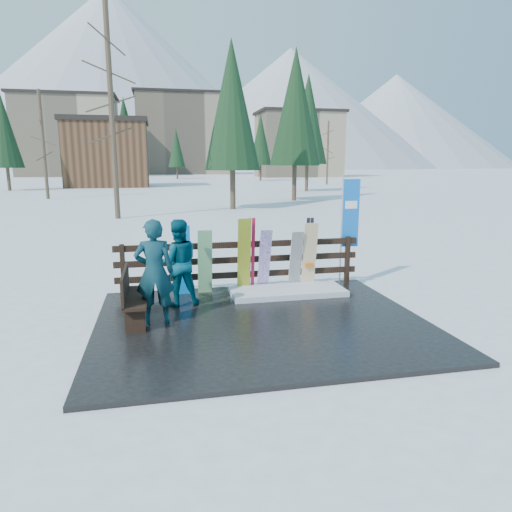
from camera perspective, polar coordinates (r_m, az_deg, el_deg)
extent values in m
plane|color=white|center=(8.55, 0.75, -8.59)|extent=(700.00, 700.00, 0.00)
cube|color=black|center=(8.53, 0.75, -8.34)|extent=(6.00, 5.00, 0.08)
cube|color=black|center=(10.32, -16.28, -1.75)|extent=(0.10, 0.10, 1.15)
cube|color=black|center=(10.29, -9.05, -1.45)|extent=(0.10, 0.10, 1.15)
cube|color=black|center=(10.44, -1.91, -1.14)|extent=(0.10, 0.10, 1.15)
cube|color=black|center=(10.73, 4.94, -0.82)|extent=(0.10, 0.10, 1.15)
cube|color=black|center=(11.18, 11.33, -0.51)|extent=(0.10, 0.10, 1.15)
cube|color=black|center=(10.49, -1.90, -2.34)|extent=(5.60, 0.05, 0.14)
cube|color=black|center=(10.41, -1.91, -0.47)|extent=(5.60, 0.05, 0.14)
cube|color=black|center=(10.34, -1.92, 1.43)|extent=(5.60, 0.05, 0.14)
cube|color=white|center=(10.20, 3.96, -4.44)|extent=(2.53, 1.00, 0.12)
cube|color=black|center=(8.64, -14.76, -5.05)|extent=(0.40, 1.50, 0.06)
cube|color=black|center=(8.14, -14.87, -7.75)|extent=(0.34, 0.06, 0.45)
cube|color=black|center=(9.28, -14.53, -5.35)|extent=(0.34, 0.06, 0.45)
cube|color=black|center=(8.58, -16.06, -3.37)|extent=(0.05, 1.50, 0.50)
cube|color=#0785F4|center=(10.03, -9.04, -0.57)|extent=(0.30, 0.23, 1.57)
cube|color=silver|center=(10.08, -6.40, -0.76)|extent=(0.31, 0.30, 1.46)
cube|color=#F5FF20|center=(10.17, -1.50, 0.07)|extent=(0.29, 0.24, 1.68)
cube|color=white|center=(10.29, 1.06, -0.51)|extent=(0.26, 0.45, 1.43)
cube|color=black|center=(10.49, 4.98, -0.53)|extent=(0.28, 0.31, 1.36)
cube|color=white|center=(10.57, 6.69, 0.05)|extent=(0.32, 0.26, 1.55)
cube|color=#B61638|center=(10.27, -0.87, 0.17)|extent=(0.08, 0.19, 1.68)
cube|color=#B61638|center=(10.28, -0.38, 0.19)|extent=(0.07, 0.19, 1.68)
cube|color=black|center=(10.61, 6.36, 0.39)|extent=(0.08, 0.17, 1.65)
cube|color=black|center=(10.64, 6.82, 0.41)|extent=(0.08, 0.17, 1.65)
cylinder|color=silver|center=(11.03, 10.62, 3.19)|extent=(0.04, 0.04, 2.60)
cube|color=blue|center=(11.07, 11.75, 5.26)|extent=(0.42, 0.02, 1.60)
imported|color=#0F4E49|center=(8.33, -12.59, -1.96)|extent=(0.71, 0.47, 1.91)
imported|color=#05475C|center=(9.37, -9.73, -0.82)|extent=(0.92, 0.75, 1.77)
cube|color=tan|center=(119.71, -22.36, 13.53)|extent=(22.00, 14.00, 18.00)
cube|color=black|center=(120.54, -22.71, 17.93)|extent=(23.10, 14.70, 0.60)
cube|color=gray|center=(138.28, -9.05, 14.66)|extent=(26.00, 16.00, 22.00)
cube|color=black|center=(139.40, -9.20, 19.30)|extent=(27.30, 16.80, 0.60)
cube|color=tan|center=(107.70, 5.32, 13.57)|extent=(18.00, 12.00, 14.00)
cube|color=black|center=(108.23, 5.40, 17.44)|extent=(18.90, 12.60, 0.60)
cube|color=brown|center=(63.15, -18.05, 11.88)|extent=(10.00, 8.00, 8.00)
cube|color=black|center=(63.36, -18.30, 15.76)|extent=(10.50, 8.40, 0.60)
cylinder|color=#382B1E|center=(26.06, -17.59, 16.70)|extent=(0.28, 0.28, 11.09)
cone|color=black|center=(30.28, -3.00, 15.47)|extent=(3.64, 3.64, 10.11)
cone|color=black|center=(37.51, 4.91, 15.49)|extent=(4.03, 4.03, 11.20)
cylinder|color=#382B1E|center=(42.86, -25.04, 12.44)|extent=(0.28, 0.28, 8.90)
cone|color=black|center=(50.45, 6.46, 14.66)|extent=(4.18, 4.18, 11.62)
cone|color=black|center=(58.17, -28.88, 12.10)|extent=(3.59, 3.59, 9.98)
cylinder|color=#382B1E|center=(67.19, 8.95, 12.59)|extent=(0.28, 0.28, 8.85)
cone|color=black|center=(68.02, -15.99, 13.37)|extent=(4.12, 4.12, 11.44)
cone|color=black|center=(81.82, 0.57, 13.20)|extent=(3.91, 3.91, 10.86)
cone|color=black|center=(92.92, -9.89, 12.31)|extent=(3.31, 3.31, 9.19)
cone|color=white|center=(353.61, -17.52, 20.24)|extent=(260.00, 260.00, 120.00)
cone|color=white|center=(332.88, 4.29, 17.82)|extent=(200.00, 200.00, 80.00)
cone|color=white|center=(384.97, 16.88, 15.76)|extent=(180.00, 180.00, 70.00)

